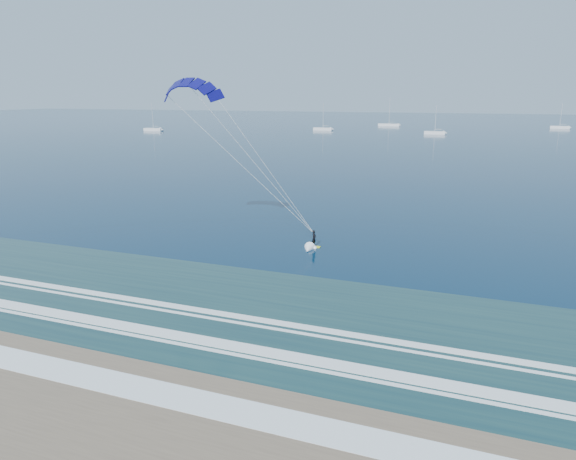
# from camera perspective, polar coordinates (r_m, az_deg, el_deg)

# --- Properties ---
(ground) EXTENTS (900.00, 900.00, 0.00)m
(ground) POSITION_cam_1_polar(r_m,az_deg,el_deg) (30.92, -20.22, -14.86)
(ground) COLOR #072A40
(ground) RESTS_ON ground
(kitesurfer_rig) EXTENTS (17.49, 4.45, 17.50)m
(kitesurfer_rig) POSITION_cam_1_polar(r_m,az_deg,el_deg) (51.10, -4.45, 8.23)
(kitesurfer_rig) COLOR #C8DA19
(kitesurfer_rig) RESTS_ON ground
(sailboat_0) EXTENTS (8.46, 2.40, 11.55)m
(sailboat_0) POSITION_cam_1_polar(r_m,az_deg,el_deg) (231.56, -14.73, 10.77)
(sailboat_0) COLOR white
(sailboat_0) RESTS_ON ground
(sailboat_1) EXTENTS (8.28, 2.40, 11.43)m
(sailboat_1) POSITION_cam_1_polar(r_m,az_deg,el_deg) (227.75, 3.91, 11.15)
(sailboat_1) COLOR white
(sailboat_1) RESTS_ON ground
(sailboat_2) EXTENTS (10.37, 2.40, 13.76)m
(sailboat_2) POSITION_cam_1_polar(r_m,az_deg,el_deg) (264.46, 11.15, 11.41)
(sailboat_2) COLOR white
(sailboat_2) RESTS_ON ground
(sailboat_3) EXTENTS (7.92, 2.40, 11.10)m
(sailboat_3) POSITION_cam_1_polar(r_m,az_deg,el_deg) (212.21, 15.99, 10.37)
(sailboat_3) COLOR white
(sailboat_3) RESTS_ON ground
(sailboat_4) EXTENTS (8.21, 2.40, 11.23)m
(sailboat_4) POSITION_cam_1_polar(r_m,az_deg,el_deg) (270.05, 27.94, 10.06)
(sailboat_4) COLOR white
(sailboat_4) RESTS_ON ground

